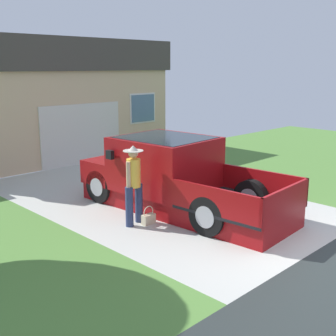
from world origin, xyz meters
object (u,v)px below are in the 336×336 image
at_px(pickup_truck, 169,176).
at_px(handbag, 149,218).
at_px(person_with_hat, 134,182).
at_px(house_with_garage, 35,97).

relative_size(pickup_truck, handbag, 13.07).
relative_size(person_with_hat, house_with_garage, 0.19).
xyz_separation_m(handbag, house_with_garage, (2.14, 8.62, 1.98)).
relative_size(person_with_hat, handbag, 4.23).
bearing_deg(handbag, pickup_truck, 24.11).
bearing_deg(person_with_hat, pickup_truck, 0.16).
distance_m(pickup_truck, handbag, 1.37).
bearing_deg(handbag, house_with_garage, 76.08).
height_order(pickup_truck, house_with_garage, house_with_garage).
relative_size(handbag, house_with_garage, 0.05).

